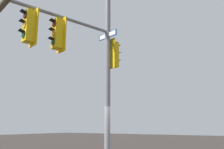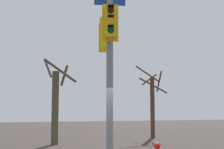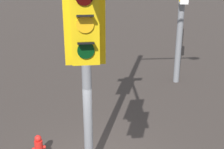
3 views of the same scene
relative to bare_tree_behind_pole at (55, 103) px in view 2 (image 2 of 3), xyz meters
The scene contains 3 objects.
main_signal_pole_assembly 6.11m from the bare_tree_behind_pole, 97.92° to the left, with size 4.46×4.84×8.38m.
bare_tree_behind_pole is the anchor object (origin of this frame).
bare_tree_across_street 6.93m from the bare_tree_behind_pole, 163.74° to the right, with size 1.78×1.80×4.64m.
Camera 2 is at (3.70, 10.36, 1.73)m, focal length 51.23 mm.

